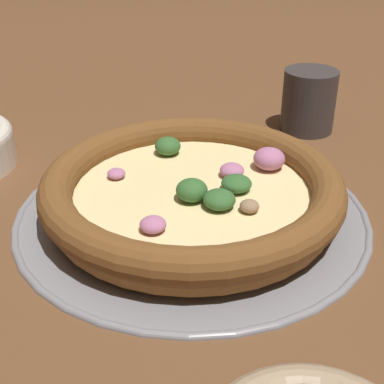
# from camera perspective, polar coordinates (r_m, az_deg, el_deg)

# --- Properties ---
(ground_plane) EXTENTS (3.00, 3.00, 0.00)m
(ground_plane) POSITION_cam_1_polar(r_m,az_deg,el_deg) (0.51, 0.00, -2.27)
(ground_plane) COLOR brown
(pizza_tray) EXTENTS (0.34, 0.34, 0.01)m
(pizza_tray) POSITION_cam_1_polar(r_m,az_deg,el_deg) (0.51, 0.00, -1.96)
(pizza_tray) COLOR gray
(pizza_tray) RESTS_ON ground_plane
(pizza) EXTENTS (0.28, 0.28, 0.04)m
(pizza) POSITION_cam_1_polar(r_m,az_deg,el_deg) (0.50, 0.06, 0.37)
(pizza) COLOR #A86B33
(pizza) RESTS_ON pizza_tray
(drinking_cup) EXTENTS (0.07, 0.07, 0.08)m
(drinking_cup) POSITION_cam_1_polar(r_m,az_deg,el_deg) (0.70, 12.35, 9.48)
(drinking_cup) COLOR #383333
(drinking_cup) RESTS_ON ground_plane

